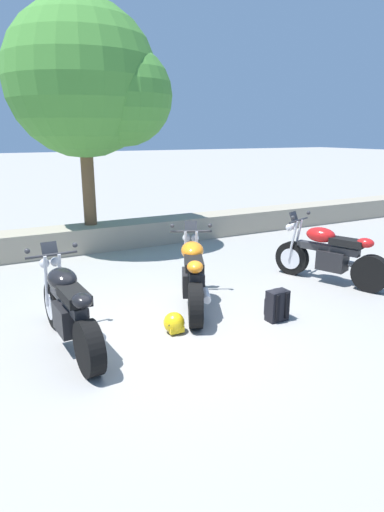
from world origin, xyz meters
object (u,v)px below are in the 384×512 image
object	(u,v)px
leafy_tree_mid_left	(91,84)
motorcycle_red_far_right	(329,255)
motorcycle_orange_centre	(193,276)
motorcycle_black_near_left	(69,310)
rider_backpack	(277,304)
rider_helmet	(174,323)

from	to	relation	value
leafy_tree_mid_left	motorcycle_red_far_right	bearing A→B (deg)	-55.64
leafy_tree_mid_left	motorcycle_orange_centre	bearing A→B (deg)	-86.60
motorcycle_black_near_left	rider_backpack	xyz separation A→B (m)	(2.74, -0.55, -0.24)
motorcycle_black_near_left	rider_backpack	size ratio (longest dim) A/B	4.40
motorcycle_red_far_right	leafy_tree_mid_left	xyz separation A→B (m)	(-2.87, 4.20, 3.05)
motorcycle_red_far_right	rider_helmet	size ratio (longest dim) A/B	7.05
rider_helmet	motorcycle_red_far_right	bearing A→B (deg)	10.21
motorcycle_orange_centre	rider_helmet	xyz separation A→B (m)	(-0.65, -0.70, -0.35)
motorcycle_black_near_left	motorcycle_orange_centre	distance (m)	2.00
motorcycle_orange_centre	rider_helmet	bearing A→B (deg)	-132.90
motorcycle_black_near_left	motorcycle_orange_centre	xyz separation A→B (m)	(1.95, 0.46, 0.00)
motorcycle_black_near_left	motorcycle_red_far_right	size ratio (longest dim) A/B	1.05
rider_backpack	motorcycle_orange_centre	bearing A→B (deg)	128.17
motorcycle_red_far_right	motorcycle_orange_centre	bearing A→B (deg)	177.53
rider_helmet	leafy_tree_mid_left	size ratio (longest dim) A/B	0.06
motorcycle_black_near_left	leafy_tree_mid_left	bearing A→B (deg)	69.41
motorcycle_orange_centre	rider_backpack	distance (m)	1.31
rider_backpack	leafy_tree_mid_left	size ratio (longest dim) A/B	0.10
rider_backpack	leafy_tree_mid_left	world-z (taller)	leafy_tree_mid_left
motorcycle_orange_centre	motorcycle_red_far_right	world-z (taller)	same
motorcycle_orange_centre	leafy_tree_mid_left	world-z (taller)	leafy_tree_mid_left
motorcycle_red_far_right	rider_backpack	xyz separation A→B (m)	(-1.83, -0.90, -0.24)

